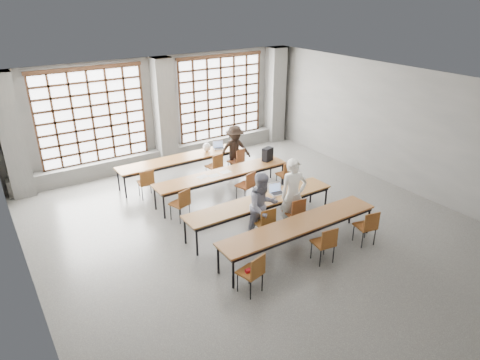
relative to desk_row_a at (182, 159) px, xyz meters
The scene contains 40 objects.
floor 3.75m from the desk_row_a, 87.02° to the right, with size 11.00×11.00×0.00m, color #4E4E4B.
ceiling 4.66m from the desk_row_a, 87.02° to the right, with size 11.00×11.00×0.00m, color silver.
wall_back 2.12m from the desk_row_a, 83.95° to the left, with size 10.00×10.00×0.00m, color #5A5A58.
wall_left 6.16m from the desk_row_a, 142.51° to the right, with size 11.00×11.00×0.00m, color #5A5A58.
wall_right 6.46m from the desk_row_a, 35.38° to the right, with size 11.00×11.00×0.00m, color #5A5A58.
column_left 4.70m from the desk_row_a, 160.42° to the left, with size 0.60×0.55×3.50m, color #5B5B58.
column_mid 1.89m from the desk_row_a, 82.86° to the left, with size 0.60×0.55×3.50m, color #5B5B58.
column_right 5.05m from the desk_row_a, 18.09° to the left, with size 0.60×0.55×3.50m, color #5B5B58.
window_left 2.96m from the desk_row_a, 139.89° to the left, with size 3.32×0.12×3.00m.
window_right 3.24m from the desk_row_a, 35.37° to the left, with size 3.32×0.12×3.00m.
sill_ledge 1.68m from the desk_row_a, 83.21° to the left, with size 9.80×0.35×0.50m, color #5B5B58.
desk_row_a is the anchor object (origin of this frame).
desk_row_b 1.74m from the desk_row_a, 75.60° to the right, with size 4.00×0.70×0.73m.
desk_row_c 3.65m from the desk_row_a, 84.47° to the right, with size 4.00×0.70×0.73m.
desk_row_d 5.05m from the desk_row_a, 85.29° to the right, with size 4.00×0.70×0.73m.
chair_back_left 1.55m from the desk_row_a, 155.93° to the right, with size 0.46×0.46×0.88m.
chair_back_mid 1.04m from the desk_row_a, 37.64° to the right, with size 0.49×0.49×0.88m.
chair_back_right 1.74m from the desk_row_a, 21.07° to the right, with size 0.53×0.53×0.88m.
chair_mid_left 2.58m from the desk_row_a, 116.34° to the right, with size 0.53×0.53×0.88m.
chair_mid_centre 2.47m from the desk_row_a, 69.71° to the right, with size 0.52×0.52×0.88m.
chair_mid_right 3.21m from the desk_row_a, 46.07° to the right, with size 0.44×0.45×0.88m.
chair_front_left 4.26m from the desk_row_a, 89.37° to the right, with size 0.45×0.45×0.88m.
chair_front_right 4.37m from the desk_row_a, 77.50° to the right, with size 0.46×0.46×0.88m.
chair_near_left 5.80m from the desk_row_a, 102.62° to the right, with size 0.51×0.51×0.88m.
chair_near_mid 5.69m from the desk_row_a, 83.92° to the right, with size 0.47×0.48×0.88m.
chair_near_right 5.97m from the desk_row_a, 71.45° to the right, with size 0.49×0.49×0.88m.
student_male 4.25m from the desk_row_a, 77.03° to the right, with size 0.66×0.43×1.81m, color white.
student_female 4.14m from the desk_row_a, 89.28° to the right, with size 0.82×0.64×1.68m, color #181D4A.
student_back 1.68m from the desk_row_a, 17.35° to the right, with size 1.03×0.59×1.59m, color black.
laptop_front 3.64m from the desk_row_a, 75.51° to the right, with size 0.40×0.35×0.26m.
laptop_back 1.38m from the desk_row_a, ahead, with size 0.43×0.39×0.26m.
mouse 3.88m from the desk_row_a, 70.38° to the right, with size 0.10×0.06×0.04m, color white.
green_box 3.57m from the desk_row_a, 85.14° to the right, with size 0.25×0.09×0.09m, color green.
phone 3.77m from the desk_row_a, 81.89° to the right, with size 0.13×0.06×0.01m, color black.
paper_sheet_a 1.64m from the desk_row_a, 95.86° to the right, with size 0.30×0.21×0.00m, color silver.
paper_sheet_b 1.74m from the desk_row_a, 85.64° to the right, with size 0.30×0.21×0.00m, color white.
paper_sheet_c 1.77m from the desk_row_a, 72.46° to the right, with size 0.30×0.21×0.00m, color white.
backpack 2.62m from the desk_row_a, 38.80° to the right, with size 0.32×0.20×0.40m, color black.
plastic_bag 0.93m from the desk_row_a, ahead, with size 0.26×0.21×0.29m, color white.
red_pouch 5.73m from the desk_row_a, 102.97° to the right, with size 0.20×0.08×0.06m, color #A2141B.
Camera 1 is at (-5.33, -7.46, 5.44)m, focal length 32.00 mm.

